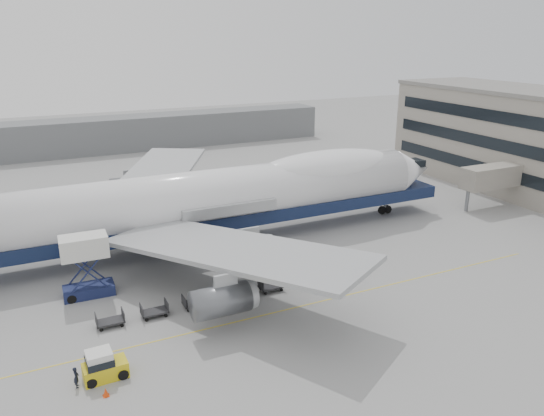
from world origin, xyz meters
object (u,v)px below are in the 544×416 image
catering_truck (86,262)px  baggage_tug (103,366)px  ground_worker (76,377)px  airliner (217,197)px

catering_truck → baggage_tug: 14.00m
ground_worker → catering_truck: bearing=-3.0°
baggage_tug → ground_worker: baggage_tug is taller
airliner → catering_truck: (-15.66, -7.40, -2.20)m
catering_truck → ground_worker: 14.45m
ground_worker → baggage_tug: bearing=-76.3°
airliner → baggage_tug: 27.19m
baggage_tug → catering_truck: bearing=84.5°
airliner → baggage_tug: size_ratio=21.39×
airliner → baggage_tug: bearing=-127.8°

